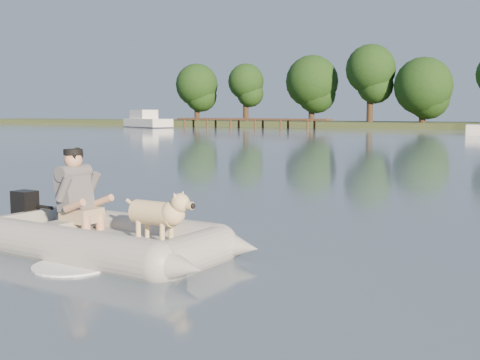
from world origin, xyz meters
The scene contains 7 objects.
water centered at (0.00, 0.00, 0.00)m, with size 160.00×160.00×0.00m, color slate.
dock centered at (-26.00, 52.00, 0.52)m, with size 18.00×2.00×1.04m, color #4C331E, non-canonical shape.
dinghy centered at (-0.30, 0.19, 0.58)m, with size 4.43×2.82×1.37m, color #959591, non-canonical shape.
man centered at (-0.99, 0.28, 0.77)m, with size 0.72×0.61×1.06m, color #57575B, non-canonical shape.
dog centered at (0.34, 0.21, 0.51)m, with size 0.92×0.33×0.61m, color #D6B77B, non-canonical shape.
outboard_motor centered at (-1.94, 0.28, 0.31)m, with size 0.41×0.29×0.78m, color black, non-canonical shape.
cabin_cruiser centered at (-36.98, 48.18, 0.98)m, with size 7.49×2.67×2.32m, color white, non-canonical shape.
Camera 1 is at (4.65, -5.44, 1.76)m, focal length 45.00 mm.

